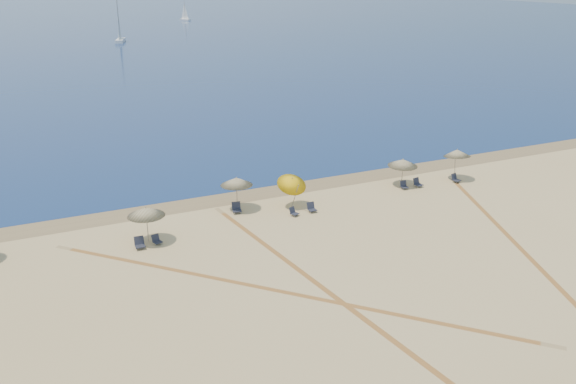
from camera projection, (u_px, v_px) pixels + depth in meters
name	position (u px, v px, depth m)	size (l,w,h in m)	color
ground	(482.00, 364.00, 26.23)	(160.00, 160.00, 0.00)	tan
ocean	(49.00, 18.00, 217.50)	(500.00, 500.00, 0.00)	#0C2151
wet_sand	(266.00, 191.00, 46.63)	(500.00, 500.00, 0.00)	olive
umbrella_1	(146.00, 212.00, 37.33)	(2.34, 2.34, 2.38)	gray
umbrella_2	(236.00, 181.00, 42.43)	(2.28, 2.28, 2.47)	gray
umbrella_3	(292.00, 182.00, 42.96)	(2.12, 2.13, 2.68)	gray
umbrella_4	(403.00, 163.00, 47.38)	(2.35, 2.37, 2.22)	gray
umbrella_5	(457.00, 153.00, 48.64)	(2.15, 2.19, 2.62)	gray
chair_2	(140.00, 243.00, 37.06)	(0.62, 0.72, 0.72)	black
chair_3	(157.00, 240.00, 37.64)	(0.65, 0.70, 0.60)	black
chair_4	(237.00, 208.00, 42.50)	(0.74, 0.82, 0.74)	black
chair_5	(293.00, 212.00, 41.99)	(0.69, 0.73, 0.60)	black
chair_6	(311.00, 208.00, 42.67)	(0.56, 0.65, 0.67)	black
chair_7	(404.00, 185.00, 47.15)	(0.58, 0.66, 0.63)	black
chair_8	(417.00, 183.00, 47.61)	(0.68, 0.76, 0.69)	black
chair_9	(455.00, 178.00, 48.65)	(0.69, 0.76, 0.68)	black
sailboat_0	(119.00, 29.00, 142.77)	(3.55, 6.88, 9.94)	white
sailboat_1	(185.00, 14.00, 205.85)	(2.97, 4.45, 6.57)	white
tire_tracks	(384.00, 280.00, 33.31)	(54.01, 41.81, 0.00)	tan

